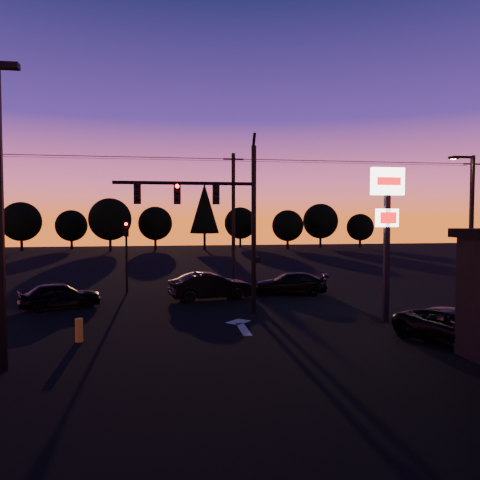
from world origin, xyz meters
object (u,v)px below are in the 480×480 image
at_px(car_left, 60,295).
at_px(car_right, 290,283).
at_px(secondary_signal, 126,246).
at_px(streetlight, 470,221).
at_px(pylon_sign, 387,211).
at_px(car_mid, 211,286).
at_px(parking_lot_light, 0,195).
at_px(suv_parked, 457,328).
at_px(bollard, 79,330).
at_px(traffic_signal_mast, 220,211).

bearing_deg(car_left, car_right, -98.98).
xyz_separation_m(secondary_signal, streetlight, (18.91, -5.99, 1.56)).
height_order(pylon_sign, car_mid, pylon_sign).
bearing_deg(parking_lot_light, suv_parked, 1.58).
distance_m(car_left, car_mid, 7.93).
bearing_deg(parking_lot_light, car_mid, 56.81).
relative_size(secondary_signal, car_right, 0.97).
bearing_deg(car_left, car_mid, -99.69).
bearing_deg(bollard, pylon_sign, 6.24).
xyz_separation_m(car_left, suv_parked, (15.67, -9.47, -0.03)).
height_order(secondary_signal, suv_parked, secondary_signal).
bearing_deg(secondary_signal, car_right, -12.83).
bearing_deg(car_mid, car_left, 90.19).
height_order(streetlight, suv_parked, streetlight).
distance_m(secondary_signal, car_right, 10.22).
bearing_deg(car_right, pylon_sign, 26.82).
relative_size(car_mid, car_right, 1.03).
distance_m(parking_lot_light, bollard, 5.97).
bearing_deg(suv_parked, streetlight, 32.05).
bearing_deg(secondary_signal, car_left, -122.68).
bearing_deg(suv_parked, parking_lot_light, 161.06).
distance_m(parking_lot_light, car_mid, 14.19).
distance_m(secondary_signal, bollard, 11.68).
height_order(car_left, car_mid, car_mid).
xyz_separation_m(streetlight, car_left, (-21.86, 1.39, -3.75)).
relative_size(secondary_signal, suv_parked, 0.95).
bearing_deg(traffic_signal_mast, car_right, 47.57).
bearing_deg(streetlight, traffic_signal_mast, -173.86).
height_order(traffic_signal_mast, bollard, traffic_signal_mast).
bearing_deg(parking_lot_light, car_left, 92.59).
xyz_separation_m(streetlight, car_right, (-9.18, 3.77, -3.77)).
bearing_deg(bollard, car_left, 107.11).
xyz_separation_m(traffic_signal_mast, pylon_sign, (7.10, -2.49, -0.02)).
xyz_separation_m(parking_lot_light, car_left, (-0.45, 9.89, -4.60)).
bearing_deg(streetlight, parking_lot_light, -158.35).
relative_size(pylon_sign, car_right, 1.52).
height_order(pylon_sign, car_right, pylon_sign).
relative_size(streetlight, suv_parked, 1.74).
bearing_deg(bollard, car_mid, 54.99).
distance_m(secondary_signal, streetlight, 19.89).
bearing_deg(car_mid, bollard, 135.26).
distance_m(streetlight, suv_parked, 10.85).
bearing_deg(suv_parked, traffic_signal_mast, 119.45).
bearing_deg(car_right, car_left, -68.86).
bearing_deg(bollard, suv_parked, -11.13).
height_order(secondary_signal, bollard, secondary_signal).
relative_size(bollard, car_right, 0.19).
distance_m(traffic_signal_mast, car_mid, 5.97).
xyz_separation_m(secondary_signal, pylon_sign, (12.00, -9.99, 2.05)).
xyz_separation_m(secondary_signal, car_mid, (4.86, -3.23, -2.10)).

